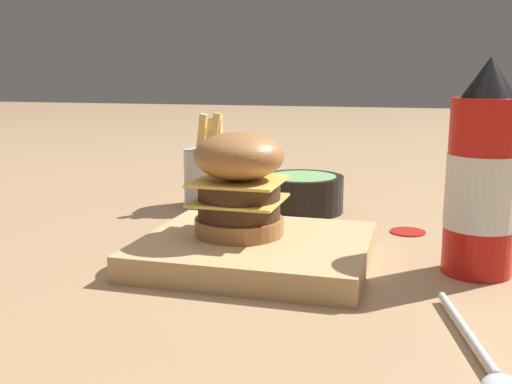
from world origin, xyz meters
The scene contains 8 objects.
ground_plane centered at (0.00, 0.00, 0.00)m, with size 6.00×6.00×0.00m, color #9E7A56.
serving_board centered at (-0.05, -0.02, 0.01)m, with size 0.24×0.21×0.03m.
burger centered at (-0.03, -0.03, 0.08)m, with size 0.10×0.10×0.11m.
ketchup_bottle centered at (-0.28, -0.04, 0.10)m, with size 0.07×0.07×0.22m.
fries_basket centered at (0.08, -0.27, 0.05)m, with size 0.09×0.09×0.14m.
side_bowl centered at (-0.05, -0.27, 0.03)m, with size 0.12×0.12×0.05m.
spoon centered at (-0.27, 0.18, 0.01)m, with size 0.06×0.19×0.01m.
ketchup_puddle centered at (-0.20, -0.19, 0.00)m, with size 0.04×0.04×0.00m.
Camera 1 is at (-0.22, 0.58, 0.20)m, focal length 42.00 mm.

